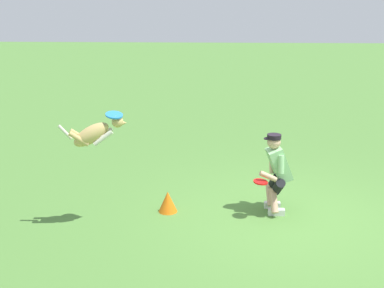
# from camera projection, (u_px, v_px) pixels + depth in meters

# --- Properties ---
(ground_plane) EXTENTS (60.00, 60.00, 0.00)m
(ground_plane) POSITION_uv_depth(u_px,v_px,m) (289.00, 221.00, 7.77)
(ground_plane) COLOR #4F8138
(person) EXTENTS (0.56, 0.65, 1.29)m
(person) POSITION_uv_depth(u_px,v_px,m) (276.00, 171.00, 7.90)
(person) COLOR silver
(person) RESTS_ON ground_plane
(dog) EXTENTS (0.98, 0.35, 0.53)m
(dog) POSITION_uv_depth(u_px,v_px,m) (95.00, 133.00, 7.20)
(dog) COLOR tan
(frisbee_flying) EXTENTS (0.30, 0.29, 0.10)m
(frisbee_flying) POSITION_uv_depth(u_px,v_px,m) (114.00, 115.00, 7.16)
(frisbee_flying) COLOR #2C8CF1
(frisbee_held) EXTENTS (0.25, 0.25, 0.05)m
(frisbee_held) POSITION_uv_depth(u_px,v_px,m) (261.00, 182.00, 7.68)
(frisbee_held) COLOR red
(frisbee_held) RESTS_ON person
(training_cone) EXTENTS (0.31, 0.31, 0.34)m
(training_cone) POSITION_uv_depth(u_px,v_px,m) (168.00, 202.00, 8.05)
(training_cone) COLOR orange
(training_cone) RESTS_ON ground_plane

